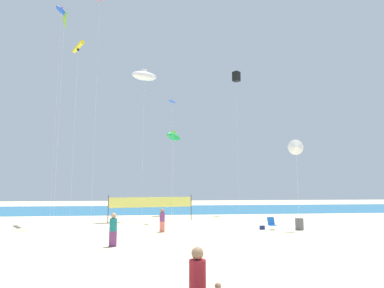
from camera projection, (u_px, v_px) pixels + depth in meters
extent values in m
plane|color=beige|center=(184.00, 244.00, 17.88)|extent=(120.00, 120.00, 0.00)
cube|color=#1E6B99|center=(164.00, 209.00, 46.67)|extent=(120.00, 20.00, 0.01)
cylinder|color=maroon|center=(197.00, 274.00, 7.51)|extent=(0.39, 0.39, 0.64)
sphere|color=#997051|center=(197.00, 253.00, 7.57)|extent=(0.29, 0.29, 0.29)
sphere|color=#997051|center=(218.00, 286.00, 7.54)|extent=(0.15, 0.15, 0.15)
cube|color=#7A3872|center=(113.00, 239.00, 17.22)|extent=(0.38, 0.23, 0.79)
cylinder|color=#19727A|center=(113.00, 225.00, 17.32)|extent=(0.39, 0.39, 0.65)
sphere|color=tan|center=(114.00, 216.00, 17.38)|extent=(0.29, 0.29, 0.29)
cube|color=#EA7260|center=(162.00, 227.00, 22.78)|extent=(0.35, 0.21, 0.73)
cylinder|color=#7A3872|center=(162.00, 217.00, 22.86)|extent=(0.36, 0.36, 0.60)
sphere|color=#997051|center=(162.00, 211.00, 22.92)|extent=(0.27, 0.27, 0.27)
cube|color=#1959B2|center=(272.00, 225.00, 23.97)|extent=(0.52, 0.48, 0.03)
cube|color=#1959B2|center=(271.00, 221.00, 24.29)|extent=(0.52, 0.23, 0.57)
cylinder|color=silver|center=(273.00, 228.00, 23.80)|extent=(0.03, 0.03, 0.32)
cylinder|color=silver|center=(272.00, 227.00, 24.09)|extent=(0.03, 0.03, 0.32)
cylinder|color=#595960|center=(299.00, 224.00, 23.96)|extent=(0.59, 0.59, 0.84)
cylinder|color=#4C4C51|center=(108.00, 209.00, 28.58)|extent=(0.08, 0.08, 2.40)
cylinder|color=#4C4C51|center=(191.00, 207.00, 31.02)|extent=(0.08, 0.08, 2.40)
cube|color=#EAE566|center=(151.00, 202.00, 29.87)|extent=(7.43, 1.60, 0.90)
cube|color=navy|center=(262.00, 228.00, 24.11)|extent=(0.36, 0.18, 0.29)
cylinder|color=silver|center=(56.00, 110.00, 33.75)|extent=(0.01, 0.01, 21.74)
ellipsoid|color=blue|center=(61.00, 11.00, 35.17)|extent=(1.24, 1.50, 0.83)
cube|color=#D833A5|center=(61.00, 9.00, 35.20)|extent=(0.28, 0.06, 0.35)
cylinder|color=silver|center=(238.00, 143.00, 39.22)|extent=(0.01, 0.01, 16.48)
cube|color=black|center=(236.00, 77.00, 40.30)|extent=(1.04, 1.04, 1.19)
cylinder|color=silver|center=(59.00, 118.00, 27.57)|extent=(0.01, 0.01, 17.61)
cone|color=#8CD833|center=(64.00, 19.00, 28.72)|extent=(0.81, 1.71, 1.70)
cylinder|color=silver|center=(96.00, 104.00, 29.20)|extent=(0.01, 0.01, 20.67)
cylinder|color=silver|center=(298.00, 188.00, 24.04)|extent=(0.01, 0.01, 6.02)
cone|color=white|center=(296.00, 147.00, 24.44)|extent=(1.17, 0.45, 1.15)
cylinder|color=silver|center=(143.00, 146.00, 32.57)|extent=(0.01, 0.01, 14.28)
ellipsoid|color=white|center=(144.00, 76.00, 33.51)|extent=(2.81, 1.89, 1.00)
cube|color=white|center=(144.00, 72.00, 33.56)|extent=(0.53, 0.06, 0.66)
cylinder|color=silver|center=(172.00, 160.00, 30.35)|extent=(0.01, 0.01, 11.07)
pyramid|color=blue|center=(173.00, 101.00, 31.09)|extent=(0.69, 0.68, 0.33)
cylinder|color=silver|center=(74.00, 131.00, 30.38)|extent=(0.01, 0.01, 16.35)
cylinder|color=yellow|center=(78.00, 47.00, 31.45)|extent=(1.59, 2.45, 0.40)
sphere|color=black|center=(78.00, 50.00, 31.41)|extent=(0.24, 0.24, 0.24)
cylinder|color=silver|center=(173.00, 175.00, 37.68)|extent=(0.01, 0.01, 8.90)
ellipsoid|color=green|center=(174.00, 137.00, 38.27)|extent=(2.21, 2.47, 1.12)
cube|color=#8CD833|center=(174.00, 134.00, 38.31)|extent=(0.48, 0.06, 0.60)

